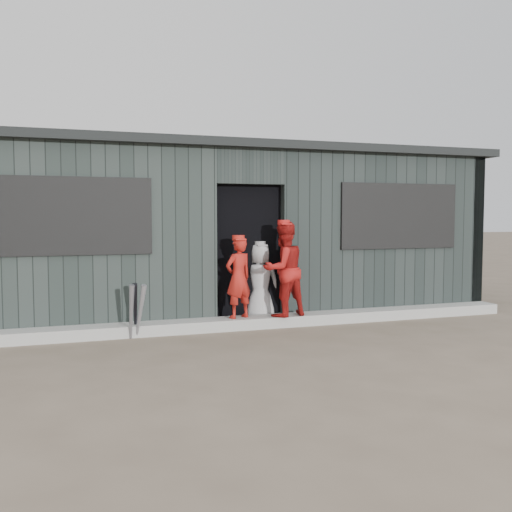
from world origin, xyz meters
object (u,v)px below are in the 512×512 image
object	(u,v)px
player_red_right	(284,269)
bat_left	(140,311)
player_red_left	(238,278)
bat_mid	(131,312)
player_grey_back	(260,283)
bat_right	(135,310)
dugout	(223,232)

from	to	relation	value
player_red_right	bat_left	bearing A→B (deg)	-9.69
player_red_left	player_red_right	size ratio (longest dim) A/B	0.84
bat_mid	player_red_left	world-z (taller)	player_red_left
player_red_right	player_grey_back	size ratio (longest dim) A/B	1.14
bat_right	dugout	bearing A→B (deg)	46.64
bat_mid	player_red_left	bearing A→B (deg)	9.99
player_red_right	player_grey_back	world-z (taller)	player_red_right
bat_mid	player_grey_back	xyz separation A→B (m)	(1.92, 0.61, 0.23)
bat_mid	bat_right	xyz separation A→B (m)	(0.07, 0.20, -0.01)
bat_left	player_red_left	bearing A→B (deg)	10.41
bat_mid	player_red_right	bearing A→B (deg)	5.10
bat_right	player_red_left	xyz separation A→B (m)	(1.41, 0.06, 0.36)
bat_right	bat_mid	bearing A→B (deg)	-110.40
bat_left	player_grey_back	distance (m)	1.92
bat_right	player_grey_back	xyz separation A→B (m)	(1.84, 0.41, 0.23)
bat_left	player_grey_back	size ratio (longest dim) A/B	0.62
bat_left	player_red_left	world-z (taller)	player_red_left
player_red_left	player_grey_back	distance (m)	0.57
bat_left	bat_mid	bearing A→B (deg)	-175.16
bat_left	player_grey_back	world-z (taller)	player_grey_back
bat_left	dugout	distance (m)	2.70
player_red_left	bat_right	bearing A→B (deg)	-17.37
player_red_left	bat_left	bearing A→B (deg)	-9.48
player_grey_back	bat_right	bearing A→B (deg)	19.62
bat_left	bat_mid	distance (m)	0.11
player_red_left	dugout	size ratio (longest dim) A/B	0.13
bat_right	player_red_left	size ratio (longest dim) A/B	0.63
bat_right	player_grey_back	size ratio (longest dim) A/B	0.61
dugout	bat_mid	bearing A→B (deg)	-131.54
bat_mid	player_red_right	world-z (taller)	player_red_right
dugout	bat_right	bearing A→B (deg)	-133.36
bat_left	bat_right	distance (m)	0.19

